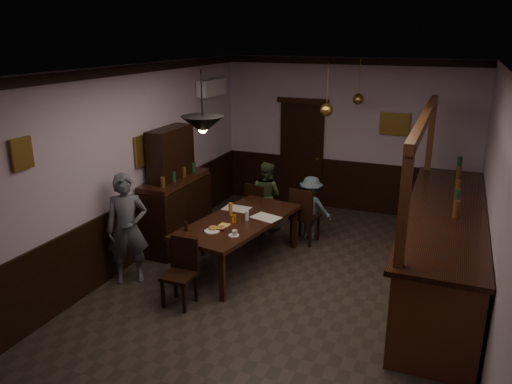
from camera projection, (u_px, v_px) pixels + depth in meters
The scene contains 31 objects.
room at pixel (278, 194), 6.26m from camera, with size 5.01×8.01×3.01m.
dining_table at pixel (239, 224), 7.52m from camera, with size 1.36×2.34×0.75m.
chair_far_left at pixel (258, 206), 8.84m from camera, with size 0.49×0.49×0.92m.
chair_far_right at pixel (303, 214), 8.36m from camera, with size 0.48×0.48×0.98m.
chair_near at pixel (181, 268), 6.51m from camera, with size 0.39×0.39×0.90m.
chair_side at pixel (183, 226), 7.88m from camera, with size 0.47×0.47×0.96m.
person_standing at pixel (127, 229), 7.01m from camera, with size 0.58×0.38×1.60m, color #4E4F5A.
person_seated_left at pixel (266, 195), 9.02m from camera, with size 0.61×0.47×1.25m, color #434D2E.
person_seated_right at pixel (311, 208), 8.58m from camera, with size 0.72×0.41×1.11m, color slate.
newspaper_left at pixel (236, 208), 7.96m from camera, with size 0.42×0.30×0.01m, color silver.
newspaper_right at pixel (266, 217), 7.57m from camera, with size 0.42×0.30×0.01m, color silver.
napkin at pixel (224, 225), 7.29m from camera, with size 0.15×0.15×0.00m, color #FEC05D.
saucer at pixel (234, 235), 6.90m from camera, with size 0.15×0.15×0.01m, color white.
coffee_cup at pixel (235, 233), 6.87m from camera, with size 0.08×0.08×0.07m, color white.
pastry_plate at pixel (212, 231), 7.05m from camera, with size 0.22×0.22×0.01m, color white.
pastry_ring_a at pixel (213, 228), 7.08m from camera, with size 0.13×0.13×0.04m, color #C68C47.
pastry_ring_b at pixel (221, 228), 7.09m from camera, with size 0.13×0.13×0.04m, color #C68C47.
soda_can at pixel (234, 219), 7.36m from camera, with size 0.07×0.07×0.12m, color orange.
beer_glass at pixel (231, 209), 7.65m from camera, with size 0.06×0.06×0.20m, color #BF721E.
water_glass at pixel (247, 216), 7.44m from camera, with size 0.06×0.06×0.15m, color silver.
pepper_mill at pixel (186, 226), 7.05m from camera, with size 0.04×0.04×0.14m, color black.
sideboard at pixel (175, 199), 8.27m from camera, with size 0.54×1.51×1.99m.
bar_counter at pixel (443, 247), 6.87m from camera, with size 1.02×4.36×2.45m.
door_back at pixel (301, 155), 10.21m from camera, with size 0.90×0.06×2.10m, color black.
ac_unit at pixel (212, 87), 9.38m from camera, with size 0.20×0.85×0.30m.
picture_left_small at pixel (22, 154), 5.53m from camera, with size 0.04×0.28×0.36m.
picture_left_large at pixel (147, 149), 7.79m from camera, with size 0.04×0.62×0.48m.
picture_back at pixel (395, 124), 9.34m from camera, with size 0.55×0.04×0.42m.
pendant_iron at pixel (203, 125), 6.38m from camera, with size 0.56×0.56×0.80m.
pendant_brass_mid at pixel (327, 110), 7.66m from camera, with size 0.20×0.20×0.81m.
pendant_brass_far at pixel (358, 99), 8.90m from camera, with size 0.20×0.20×0.81m.
Camera 1 is at (1.98, -5.62, 3.43)m, focal length 35.00 mm.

